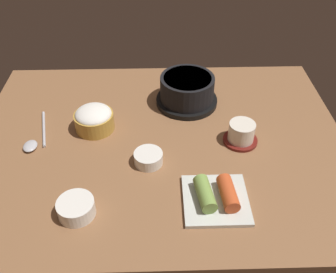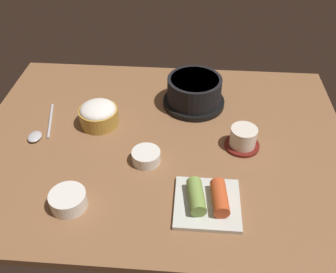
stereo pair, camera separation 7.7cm
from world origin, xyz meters
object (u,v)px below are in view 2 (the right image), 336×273
object	(u,v)px
rice_bowl	(98,114)
spoon	(40,131)
banchan_cup_center	(146,156)
side_bowl_near	(68,200)
stone_pot	(194,92)
kimchi_plate	(208,200)
tea_cup_with_saucer	(243,138)

from	to	relation	value
rice_bowl	spoon	size ratio (longest dim) A/B	0.62
banchan_cup_center	side_bowl_near	xyz separation A→B (cm)	(-15.36, -15.41, 0.30)
stone_pot	kimchi_plate	distance (cm)	38.82
side_bowl_near	banchan_cup_center	bearing A→B (deg)	45.10
rice_bowl	spoon	world-z (taller)	rice_bowl
tea_cup_with_saucer	kimchi_plate	bearing A→B (deg)	-114.20
stone_pot	spoon	world-z (taller)	stone_pot
rice_bowl	side_bowl_near	size ratio (longest dim) A/B	1.32
side_bowl_near	spoon	bearing A→B (deg)	121.95
stone_pot	rice_bowl	world-z (taller)	stone_pot
rice_bowl	banchan_cup_center	size ratio (longest dim) A/B	1.49
stone_pot	rice_bowl	bearing A→B (deg)	-156.30
rice_bowl	tea_cup_with_saucer	size ratio (longest dim) A/B	1.18
stone_pot	rice_bowl	size ratio (longest dim) A/B	1.71
rice_bowl	side_bowl_near	xyz separation A→B (cm)	(-0.39, -29.50, -1.42)
stone_pot	kimchi_plate	size ratio (longest dim) A/B	1.26
stone_pot	side_bowl_near	distance (cm)	48.94
stone_pot	spoon	distance (cm)	45.08
banchan_cup_center	spoon	world-z (taller)	banchan_cup_center
tea_cup_with_saucer	side_bowl_near	world-z (taller)	tea_cup_with_saucer
stone_pot	side_bowl_near	xyz separation A→B (cm)	(-26.60, -41.00, -2.47)
stone_pot	side_bowl_near	size ratio (longest dim) A/B	2.25
rice_bowl	banchan_cup_center	world-z (taller)	rice_bowl
banchan_cup_center	side_bowl_near	size ratio (longest dim) A/B	0.88
side_bowl_near	tea_cup_with_saucer	bearing A→B (deg)	29.87
stone_pot	banchan_cup_center	size ratio (longest dim) A/B	2.55
kimchi_plate	spoon	xyz separation A→B (cm)	(-45.58, 21.57, -1.01)
rice_bowl	tea_cup_with_saucer	xyz separation A→B (cm)	(39.32, -6.69, -0.56)
spoon	tea_cup_with_saucer	bearing A→B (deg)	-1.31
stone_pot	banchan_cup_center	world-z (taller)	stone_pot
stone_pot	banchan_cup_center	bearing A→B (deg)	-113.72
stone_pot	side_bowl_near	world-z (taller)	stone_pot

